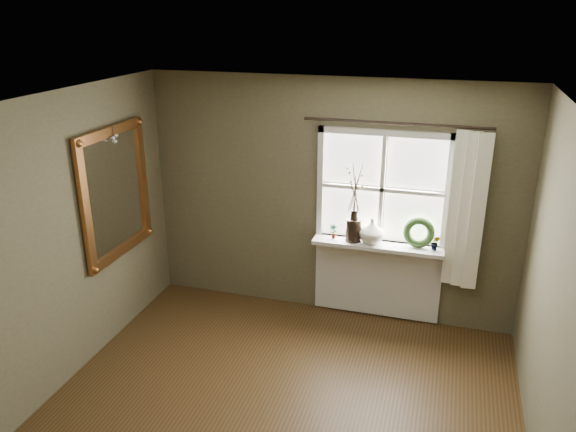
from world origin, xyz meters
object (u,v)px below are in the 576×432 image
(dark_jug, at_px, (354,230))
(gilt_mirror, at_px, (116,192))
(cream_vase, at_px, (372,231))
(wreath, at_px, (419,236))

(dark_jug, relative_size, gilt_mirror, 0.19)
(cream_vase, bearing_deg, gilt_mirror, -161.04)
(cream_vase, bearing_deg, dark_jug, 180.00)
(dark_jug, bearing_deg, wreath, 3.44)
(cream_vase, xyz_separation_m, wreath, (0.47, 0.04, -0.01))
(cream_vase, distance_m, wreath, 0.48)
(cream_vase, relative_size, gilt_mirror, 0.20)
(dark_jug, xyz_separation_m, cream_vase, (0.19, 0.00, 0.01))
(dark_jug, distance_m, cream_vase, 0.19)
(dark_jug, height_order, gilt_mirror, gilt_mirror)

